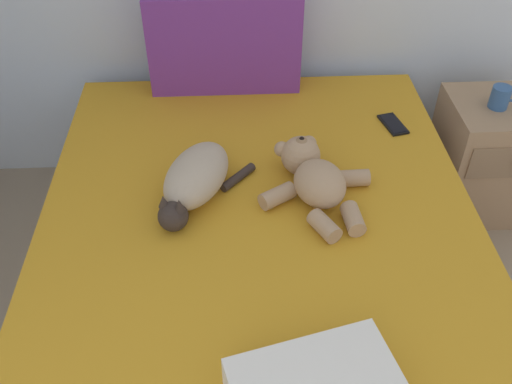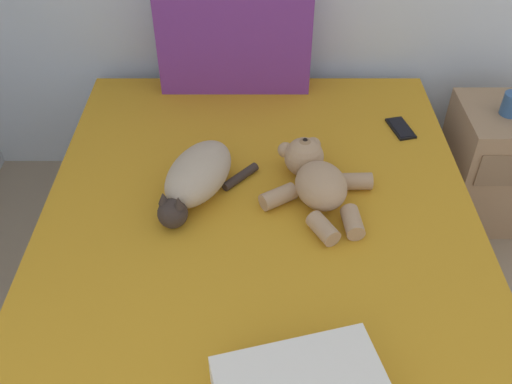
# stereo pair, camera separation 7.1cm
# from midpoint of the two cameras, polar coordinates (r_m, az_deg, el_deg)

# --- Properties ---
(bed) EXTENTS (1.53, 2.05, 0.56)m
(bed) POSITION_cam_midpoint_polar(r_m,az_deg,el_deg) (2.06, 1.20, -9.61)
(bed) COLOR #9E7A56
(bed) RESTS_ON ground_plane
(patterned_cushion) EXTENTS (0.64, 0.15, 0.43)m
(patterned_cushion) POSITION_cam_midpoint_polar(r_m,az_deg,el_deg) (2.48, -1.47, 14.84)
(patterned_cushion) COLOR #72338C
(patterned_cushion) RESTS_ON bed
(cat) EXTENTS (0.36, 0.42, 0.15)m
(cat) POSITION_cam_midpoint_polar(r_m,az_deg,el_deg) (1.95, -5.08, 1.45)
(cat) COLOR tan
(cat) RESTS_ON bed
(teddy_bear) EXTENTS (0.40, 0.48, 0.15)m
(teddy_bear) POSITION_cam_midpoint_polar(r_m,az_deg,el_deg) (1.96, 6.92, 1.36)
(teddy_bear) COLOR tan
(teddy_bear) RESTS_ON bed
(cell_phone) EXTENTS (0.10, 0.16, 0.01)m
(cell_phone) POSITION_cam_midpoint_polar(r_m,az_deg,el_deg) (2.37, 15.01, 6.20)
(cell_phone) COLOR black
(cell_phone) RESTS_ON bed
(nightstand) EXTENTS (0.46, 0.42, 0.56)m
(nightstand) POSITION_cam_midpoint_polar(r_m,az_deg,el_deg) (2.80, 23.90, 2.57)
(nightstand) COLOR #9E7A56
(nightstand) RESTS_ON ground_plane
(mug) EXTENTS (0.12, 0.08, 0.09)m
(mug) POSITION_cam_midpoint_polar(r_m,az_deg,el_deg) (2.59, 24.92, 8.02)
(mug) COLOR #33598C
(mug) RESTS_ON nightstand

